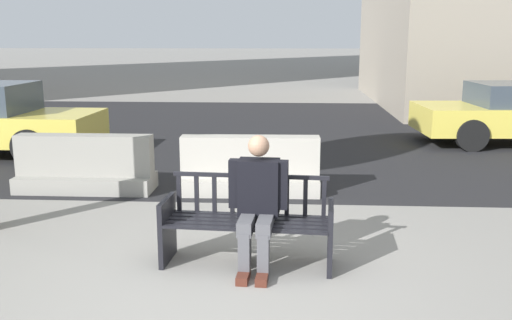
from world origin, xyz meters
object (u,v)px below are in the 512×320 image
at_px(street_bench, 248,226).
at_px(jersey_barrier_centre, 250,170).
at_px(seated_person, 258,200).
at_px(jersey_barrier_left, 85,168).

relative_size(street_bench, jersey_barrier_centre, 0.85).
relative_size(seated_person, jersey_barrier_centre, 0.65).
relative_size(seated_person, jersey_barrier_left, 0.66).
xyz_separation_m(seated_person, jersey_barrier_left, (-2.70, 2.69, -0.35)).
bearing_deg(jersey_barrier_centre, jersey_barrier_left, -179.22).
bearing_deg(street_bench, jersey_barrier_centre, 93.37).
distance_m(seated_person, jersey_barrier_centre, 2.76).
bearing_deg(seated_person, jersey_barrier_left, 135.08).
bearing_deg(jersey_barrier_left, seated_person, -44.92).
relative_size(jersey_barrier_centre, jersey_barrier_left, 1.01).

